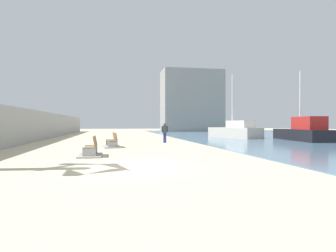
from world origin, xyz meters
name	(u,v)px	position (x,y,z in m)	size (l,w,h in m)	color
ground_plane	(119,140)	(0.00, 18.00, 0.00)	(120.00, 120.00, 0.00)	beige
seawall	(37,126)	(-7.50, 18.00, 1.37)	(0.80, 64.00, 2.73)	#9E9E99
water_bay	(334,137)	(24.00, 18.00, 0.02)	(36.00, 68.00, 0.04)	slate
bench_near	(91,151)	(-1.62, 3.77, 0.23)	(1.12, 2.11, 0.98)	#9E9E99
bench_far	(112,144)	(-0.64, 9.00, 0.23)	(1.35, 2.22, 0.98)	#9E9E99
person_walking	(165,128)	(4.89, 19.99, 1.05)	(0.30, 0.48, 1.78)	#B22D33
person_standing	(165,131)	(3.62, 12.72, 0.94)	(0.51, 0.27, 1.62)	navy
boat_outer	(304,132)	(16.43, 12.82, 0.83)	(3.20, 7.61, 6.43)	black
boat_mid_bay	(235,131)	(12.53, 18.96, 0.77)	(4.23, 6.73, 7.03)	beige
harbor_building	(192,101)	(15.08, 46.00, 6.11)	(12.00, 6.00, 12.23)	gray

